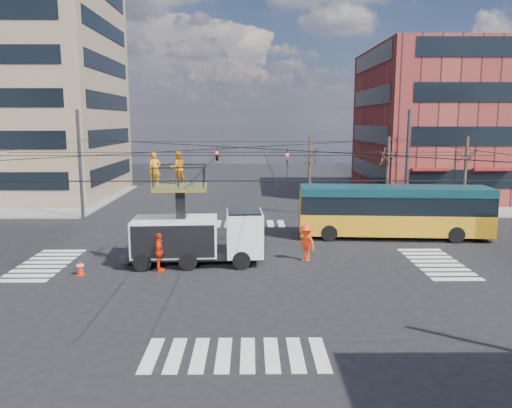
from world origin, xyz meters
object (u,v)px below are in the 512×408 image
object	(u,v)px
worker_ground	(159,252)
flagger	(306,243)
city_bus	(394,210)
traffic_cone	(80,267)
utility_truck	(197,226)

from	to	relation	value
worker_ground	flagger	size ratio (longest dim) A/B	1.00
city_bus	traffic_cone	size ratio (longest dim) A/B	15.91
utility_truck	flagger	size ratio (longest dim) A/B	3.71
city_bus	worker_ground	distance (m)	14.99
city_bus	traffic_cone	xyz separation A→B (m)	(-16.90, -7.47, -1.35)
utility_truck	city_bus	world-z (taller)	utility_truck
flagger	utility_truck	bearing A→B (deg)	-124.09
city_bus	flagger	bearing A→B (deg)	-135.16
traffic_cone	flagger	size ratio (longest dim) A/B	0.39
worker_ground	flagger	world-z (taller)	worker_ground
traffic_cone	utility_truck	bearing A→B (deg)	19.61
utility_truck	city_bus	distance (m)	12.83
traffic_cone	flagger	xyz separation A→B (m)	(10.91, 2.31, 0.59)
city_bus	traffic_cone	bearing A→B (deg)	-152.02
utility_truck	city_bus	size ratio (longest dim) A/B	0.61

